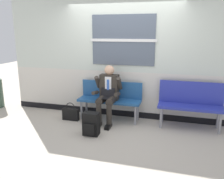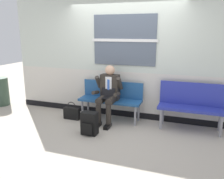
# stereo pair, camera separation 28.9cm
# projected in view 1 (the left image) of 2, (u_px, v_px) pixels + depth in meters

# --- Properties ---
(ground_plane) EXTENTS (18.00, 18.00, 0.00)m
(ground_plane) POSITION_uv_depth(u_px,v_px,m) (117.00, 124.00, 5.00)
(ground_plane) COLOR #B2A899
(station_wall) EXTENTS (5.49, 0.16, 2.66)m
(station_wall) POSITION_uv_depth(u_px,v_px,m) (124.00, 59.00, 5.20)
(station_wall) COLOR beige
(station_wall) RESTS_ON ground
(bench_with_person) EXTENTS (1.38, 0.42, 0.84)m
(bench_with_person) POSITION_uv_depth(u_px,v_px,m) (110.00, 97.00, 5.20)
(bench_with_person) COLOR navy
(bench_with_person) RESTS_ON ground
(bench_empty) EXTENTS (1.27, 0.42, 0.93)m
(bench_empty) POSITION_uv_depth(u_px,v_px,m) (190.00, 102.00, 4.75)
(bench_empty) COLOR #28339E
(bench_empty) RESTS_ON ground
(person_seated) EXTENTS (0.57, 0.70, 1.22)m
(person_seated) POSITION_uv_depth(u_px,v_px,m) (108.00, 93.00, 4.98)
(person_seated) COLOR #2D2823
(person_seated) RESTS_ON ground
(backpack) EXTENTS (0.30, 0.23, 0.44)m
(backpack) POSITION_uv_depth(u_px,v_px,m) (91.00, 124.00, 4.44)
(backpack) COLOR black
(backpack) RESTS_ON ground
(handbag) EXTENTS (0.37, 0.11, 0.40)m
(handbag) POSITION_uv_depth(u_px,v_px,m) (71.00, 114.00, 5.20)
(handbag) COLOR black
(handbag) RESTS_ON ground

